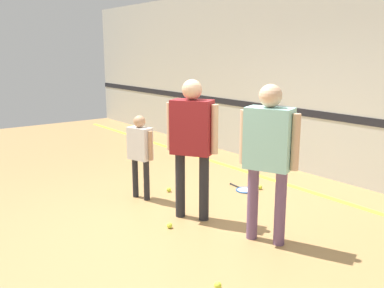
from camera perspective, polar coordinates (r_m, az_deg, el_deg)
The scene contains 11 objects.
ground_plane at distance 5.30m, azimuth -1.47°, elevation -10.36°, with size 16.00×16.00×0.00m, color #A87F4C.
wall_back at distance 7.08m, azimuth 18.68°, elevation 8.09°, with size 16.00×0.07×3.20m.
floor_stripe at distance 6.73m, azimuth 13.84°, elevation -5.67°, with size 14.40×0.10×0.01m.
person_instructor at distance 5.12m, azimuth 0.00°, elevation 1.29°, with size 0.57×0.48×1.72m.
person_student_left at distance 5.94m, azimuth -6.94°, elevation -0.51°, with size 0.43×0.27×1.18m.
person_student_right at distance 4.54m, azimuth 10.17°, elevation -0.38°, with size 0.61×0.43×1.72m.
racket_spare_on_floor at distance 6.47m, azimuth 6.98°, elevation -6.06°, with size 0.52×0.30×0.03m.
tennis_ball_near_instructor at distance 5.13m, azimuth -3.01°, elevation -10.80°, with size 0.07×0.07×0.07m, color #CCE038.
tennis_ball_by_spare_racket at distance 6.55m, azimuth 9.06°, elevation -5.70°, with size 0.07×0.07×0.07m, color #CCE038.
tennis_ball_stray_left at distance 6.36m, azimuth -3.10°, elevation -6.10°, with size 0.07×0.07×0.07m, color #CCE038.
tennis_ball_stray_right at distance 3.96m, azimuth 3.47°, elevation -18.30°, with size 0.07×0.07×0.07m, color #CCE038.
Camera 1 is at (3.96, -2.86, 2.05)m, focal length 40.00 mm.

